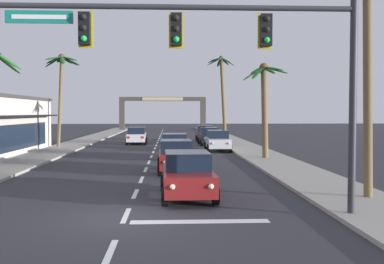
{
  "coord_description": "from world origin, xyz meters",
  "views": [
    {
      "loc": [
        1.36,
        -13.41,
        3.14
      ],
      "look_at": [
        2.38,
        8.0,
        2.2
      ],
      "focal_mm": 42.28,
      "sensor_mm": 36.0,
      "label": 1
    }
  ],
  "objects_px": {
    "sedan_fifth_in_queue": "(174,146)",
    "palm_right_farthest": "(222,84)",
    "traffic_signal_mast": "(234,49)",
    "sedan_third_in_queue": "(176,156)",
    "town_gateway_arch": "(163,108)",
    "palm_right_second": "(264,94)",
    "sedan_oncoming_far": "(137,135)",
    "palm_right_nearest": "(368,16)",
    "sedan_parked_far_kerb": "(209,136)",
    "palm_left_third": "(61,76)",
    "sedan_lead_at_stop_bar": "(187,174)",
    "sedan_parked_nearest_kerb": "(205,133)",
    "sedan_parked_mid_kerb": "(218,140)"
  },
  "relations": [
    {
      "from": "palm_right_second",
      "to": "sedan_lead_at_stop_bar",
      "type": "bearing_deg",
      "value": -113.17
    },
    {
      "from": "sedan_third_in_queue",
      "to": "sedan_parked_nearest_kerb",
      "type": "distance_m",
      "value": 25.11
    },
    {
      "from": "sedan_fifth_in_queue",
      "to": "sedan_parked_mid_kerb",
      "type": "bearing_deg",
      "value": 58.35
    },
    {
      "from": "sedan_lead_at_stop_bar",
      "to": "palm_right_farthest",
      "type": "xyz_separation_m",
      "value": [
        5.99,
        40.97,
        5.92
      ]
    },
    {
      "from": "palm_left_third",
      "to": "sedan_third_in_queue",
      "type": "bearing_deg",
      "value": -58.95
    },
    {
      "from": "traffic_signal_mast",
      "to": "sedan_third_in_queue",
      "type": "bearing_deg",
      "value": 98.49
    },
    {
      "from": "sedan_lead_at_stop_bar",
      "to": "sedan_parked_nearest_kerb",
      "type": "bearing_deg",
      "value": 84.46
    },
    {
      "from": "sedan_third_in_queue",
      "to": "town_gateway_arch",
      "type": "distance_m",
      "value": 55.34
    },
    {
      "from": "sedan_fifth_in_queue",
      "to": "town_gateway_arch",
      "type": "distance_m",
      "value": 48.26
    },
    {
      "from": "sedan_third_in_queue",
      "to": "sedan_parked_far_kerb",
      "type": "xyz_separation_m",
      "value": [
        3.4,
        19.43,
        0.0
      ]
    },
    {
      "from": "palm_right_farthest",
      "to": "palm_left_third",
      "type": "bearing_deg",
      "value": -132.11
    },
    {
      "from": "traffic_signal_mast",
      "to": "town_gateway_arch",
      "type": "relative_size",
      "value": 0.7
    },
    {
      "from": "sedan_lead_at_stop_bar",
      "to": "palm_right_nearest",
      "type": "height_order",
      "value": "palm_right_nearest"
    },
    {
      "from": "sedan_parked_far_kerb",
      "to": "palm_left_third",
      "type": "distance_m",
      "value": 14.58
    },
    {
      "from": "town_gateway_arch",
      "to": "sedan_parked_nearest_kerb",
      "type": "bearing_deg",
      "value": -80.51
    },
    {
      "from": "sedan_parked_mid_kerb",
      "to": "sedan_third_in_queue",
      "type": "bearing_deg",
      "value": -105.38
    },
    {
      "from": "palm_right_nearest",
      "to": "palm_right_farthest",
      "type": "bearing_deg",
      "value": 90.41
    },
    {
      "from": "sedan_parked_far_kerb",
      "to": "palm_right_nearest",
      "type": "distance_m",
      "value": 28.17
    },
    {
      "from": "sedan_oncoming_far",
      "to": "palm_right_second",
      "type": "distance_m",
      "value": 18.1
    },
    {
      "from": "sedan_third_in_queue",
      "to": "town_gateway_arch",
      "type": "relative_size",
      "value": 0.3
    },
    {
      "from": "sedan_third_in_queue",
      "to": "palm_right_farthest",
      "type": "height_order",
      "value": "palm_right_farthest"
    },
    {
      "from": "sedan_parked_nearest_kerb",
      "to": "palm_right_farthest",
      "type": "bearing_deg",
      "value": 72.25
    },
    {
      "from": "sedan_oncoming_far",
      "to": "palm_right_farthest",
      "type": "relative_size",
      "value": 0.43
    },
    {
      "from": "sedan_oncoming_far",
      "to": "palm_left_third",
      "type": "height_order",
      "value": "palm_left_third"
    },
    {
      "from": "palm_right_second",
      "to": "palm_right_farthest",
      "type": "relative_size",
      "value": 0.62
    },
    {
      "from": "palm_right_second",
      "to": "town_gateway_arch",
      "type": "distance_m",
      "value": 49.85
    },
    {
      "from": "sedan_lead_at_stop_bar",
      "to": "sedan_parked_mid_kerb",
      "type": "xyz_separation_m",
      "value": [
        3.21,
        19.95,
        0.0
      ]
    },
    {
      "from": "palm_right_farthest",
      "to": "sedan_third_in_queue",
      "type": "bearing_deg",
      "value": -100.55
    },
    {
      "from": "traffic_signal_mast",
      "to": "palm_right_second",
      "type": "height_order",
      "value": "traffic_signal_mast"
    },
    {
      "from": "sedan_oncoming_far",
      "to": "sedan_fifth_in_queue",
      "type": "bearing_deg",
      "value": -75.47
    },
    {
      "from": "palm_right_farthest",
      "to": "sedan_fifth_in_queue",
      "type": "bearing_deg",
      "value": -103.31
    },
    {
      "from": "sedan_oncoming_far",
      "to": "sedan_lead_at_stop_bar",
      "type": "bearing_deg",
      "value": -81.99
    },
    {
      "from": "sedan_oncoming_far",
      "to": "sedan_third_in_queue",
      "type": "bearing_deg",
      "value": -80.2
    },
    {
      "from": "palm_right_farthest",
      "to": "town_gateway_arch",
      "type": "bearing_deg",
      "value": 110.45
    },
    {
      "from": "sedan_fifth_in_queue",
      "to": "palm_right_farthest",
      "type": "xyz_separation_m",
      "value": [
        6.34,
        26.8,
        5.92
      ]
    },
    {
      "from": "palm_right_farthest",
      "to": "sedan_parked_mid_kerb",
      "type": "bearing_deg",
      "value": -97.52
    },
    {
      "from": "sedan_lead_at_stop_bar",
      "to": "palm_right_nearest",
      "type": "xyz_separation_m",
      "value": [
        6.29,
        -0.9,
        5.65
      ]
    },
    {
      "from": "palm_left_third",
      "to": "sedan_parked_nearest_kerb",
      "type": "bearing_deg",
      "value": 33.57
    },
    {
      "from": "sedan_fifth_in_queue",
      "to": "palm_right_nearest",
      "type": "xyz_separation_m",
      "value": [
        6.64,
        -15.07,
        5.65
      ]
    },
    {
      "from": "traffic_signal_mast",
      "to": "town_gateway_arch",
      "type": "distance_m",
      "value": 65.82
    },
    {
      "from": "sedan_third_in_queue",
      "to": "palm_right_farthest",
      "type": "relative_size",
      "value": 0.43
    },
    {
      "from": "sedan_lead_at_stop_bar",
      "to": "sedan_oncoming_far",
      "type": "height_order",
      "value": "same"
    },
    {
      "from": "palm_right_farthest",
      "to": "sedan_parked_far_kerb",
      "type": "bearing_deg",
      "value": -101.38
    },
    {
      "from": "sedan_parked_far_kerb",
      "to": "palm_right_second",
      "type": "xyz_separation_m",
      "value": [
        2.51,
        -13.46,
        3.47
      ]
    },
    {
      "from": "traffic_signal_mast",
      "to": "sedan_oncoming_far",
      "type": "xyz_separation_m",
      "value": [
        -5.19,
        31.46,
        -4.13
      ]
    },
    {
      "from": "sedan_third_in_queue",
      "to": "town_gateway_arch",
      "type": "bearing_deg",
      "value": 91.71
    },
    {
      "from": "traffic_signal_mast",
      "to": "palm_left_third",
      "type": "height_order",
      "value": "palm_left_third"
    },
    {
      "from": "palm_right_nearest",
      "to": "palm_right_farthest",
      "type": "distance_m",
      "value": 41.87
    },
    {
      "from": "sedan_lead_at_stop_bar",
      "to": "sedan_parked_mid_kerb",
      "type": "bearing_deg",
      "value": 80.86
    },
    {
      "from": "sedan_oncoming_far",
      "to": "sedan_parked_far_kerb",
      "type": "relative_size",
      "value": 1.0
    }
  ]
}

